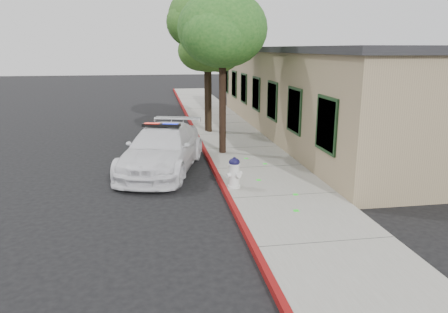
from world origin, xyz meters
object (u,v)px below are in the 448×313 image
(police_car, at_px, (162,149))
(street_tree_near, at_px, (223,33))
(street_tree_mid, at_px, (207,21))
(street_tree_far, at_px, (209,50))
(clapboard_building, at_px, (330,91))
(fire_hydrant, at_px, (234,172))

(police_car, distance_m, street_tree_near, 4.93)
(street_tree_near, height_order, street_tree_mid, street_tree_mid)
(street_tree_far, bearing_deg, street_tree_near, -90.68)
(street_tree_far, bearing_deg, clapboard_building, -6.32)
(street_tree_mid, bearing_deg, street_tree_near, -90.08)
(fire_hydrant, distance_m, street_tree_far, 9.43)
(clapboard_building, distance_m, street_tree_far, 6.28)
(street_tree_near, xyz_separation_m, street_tree_far, (0.05, 4.38, -0.62))
(fire_hydrant, height_order, street_tree_near, street_tree_near)
(street_tree_mid, bearing_deg, street_tree_far, -82.46)
(street_tree_near, relative_size, street_tree_mid, 0.88)
(police_car, xyz_separation_m, fire_hydrant, (2.05, -2.66, -0.17))
(street_tree_mid, bearing_deg, fire_hydrant, -92.32)
(street_tree_near, bearing_deg, clapboard_building, 31.91)
(clapboard_building, height_order, fire_hydrant, clapboard_building)
(street_tree_near, distance_m, street_tree_mid, 4.77)
(police_car, distance_m, street_tree_mid, 8.29)
(street_tree_far, bearing_deg, police_car, -111.98)
(police_car, xyz_separation_m, street_tree_near, (2.41, 1.72, 3.94))
(fire_hydrant, bearing_deg, street_tree_near, 61.00)
(clapboard_building, relative_size, street_tree_far, 3.97)
(police_car, bearing_deg, street_tree_near, 51.27)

